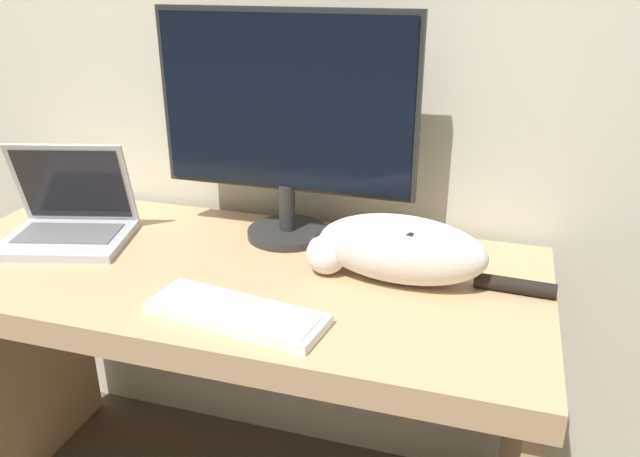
# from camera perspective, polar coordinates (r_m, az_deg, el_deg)

# --- Properties ---
(wall_back) EXTENTS (6.40, 0.06, 2.60)m
(wall_back) POSITION_cam_1_polar(r_m,az_deg,el_deg) (1.64, -3.68, 19.80)
(wall_back) COLOR beige
(wall_back) RESTS_ON ground_plane
(desk) EXTENTS (1.42, 0.64, 0.76)m
(desk) POSITION_cam_1_polar(r_m,az_deg,el_deg) (1.51, -8.10, -9.04)
(desk) COLOR tan
(desk) RESTS_ON ground_plane
(monitor) EXTENTS (0.63, 0.20, 0.55)m
(monitor) POSITION_cam_1_polar(r_m,az_deg,el_deg) (1.48, -3.18, 9.99)
(monitor) COLOR #282828
(monitor) RESTS_ON desk
(laptop) EXTENTS (0.34, 0.30, 0.24)m
(laptop) POSITION_cam_1_polar(r_m,az_deg,el_deg) (1.65, -21.98, 0.60)
(laptop) COLOR #B7B7BC
(laptop) RESTS_ON desk
(external_keyboard) EXTENTS (0.37, 0.17, 0.02)m
(external_keyboard) POSITION_cam_1_polar(r_m,az_deg,el_deg) (1.22, -7.64, -7.69)
(external_keyboard) COLOR white
(external_keyboard) RESTS_ON desk
(cat) EXTENTS (0.53, 0.17, 0.15)m
(cat) POSITION_cam_1_polar(r_m,az_deg,el_deg) (1.33, 7.13, -1.81)
(cat) COLOR silver
(cat) RESTS_ON desk
(small_toy) EXTENTS (0.05, 0.05, 0.05)m
(small_toy) POSITION_cam_1_polar(r_m,az_deg,el_deg) (1.45, 12.23, -2.25)
(small_toy) COLOR #2D6BB7
(small_toy) RESTS_ON desk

